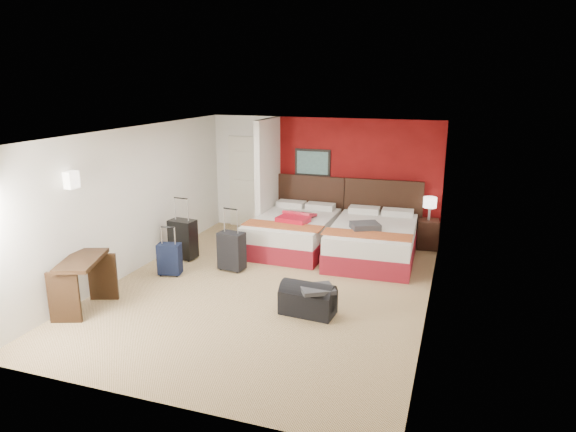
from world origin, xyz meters
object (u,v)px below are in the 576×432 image
at_px(bed_right, 373,242).
at_px(table_lamp, 429,209).
at_px(suitcase_black, 183,240).
at_px(duffel_bag, 308,301).
at_px(nightstand, 428,234).
at_px(red_suitcase_open, 296,217).
at_px(suitcase_navy, 170,260).
at_px(bed_left, 293,233).
at_px(desk, 84,285).
at_px(suitcase_charcoal, 232,252).

distance_m(bed_right, table_lamp, 1.44).
height_order(suitcase_black, duffel_bag, suitcase_black).
bearing_deg(bed_right, nightstand, 44.77).
xyz_separation_m(red_suitcase_open, suitcase_navy, (-1.65, -1.96, -0.42)).
distance_m(bed_right, suitcase_black, 3.54).
bearing_deg(table_lamp, bed_left, -160.67).
bearing_deg(table_lamp, duffel_bag, -111.20).
xyz_separation_m(bed_left, suitcase_black, (-1.76, -1.24, 0.04)).
bearing_deg(table_lamp, suitcase_black, -153.57).
bearing_deg(suitcase_navy, desk, -116.53).
bearing_deg(bed_left, duffel_bag, -66.66).
xyz_separation_m(suitcase_navy, desk, (-0.42, -1.62, 0.13)).
distance_m(bed_left, red_suitcase_open, 0.39).
bearing_deg(suitcase_charcoal, nightstand, 44.15).
height_order(bed_right, suitcase_navy, bed_right).
xyz_separation_m(bed_left, suitcase_charcoal, (-0.65, -1.49, 0.01)).
bearing_deg(nightstand, table_lamp, 0.00).
bearing_deg(suitcase_navy, nightstand, 23.79).
bearing_deg(duffel_bag, red_suitcase_open, 115.94).
bearing_deg(bed_left, suitcase_navy, -126.05).
relative_size(bed_right, suitcase_black, 3.02).
bearing_deg(bed_left, suitcase_charcoal, -112.55).
distance_m(suitcase_navy, duffel_bag, 2.76).
bearing_deg(desk, nightstand, 25.76).
relative_size(table_lamp, suitcase_charcoal, 0.70).
bearing_deg(nightstand, suitcase_black, -159.55).
height_order(bed_left, desk, desk).
height_order(red_suitcase_open, suitcase_charcoal, red_suitcase_open).
bearing_deg(nightstand, duffel_bag, -117.18).
bearing_deg(suitcase_black, bed_right, 24.07).
height_order(nightstand, suitcase_navy, nightstand).
bearing_deg(nightstand, bed_left, -166.65).
distance_m(red_suitcase_open, desk, 4.14).
xyz_separation_m(suitcase_black, desk, (-0.21, -2.43, 0.04)).
relative_size(bed_left, table_lamp, 4.55).
relative_size(nightstand, suitcase_charcoal, 0.88).
height_order(bed_right, desk, desk).
bearing_deg(suitcase_navy, suitcase_black, 92.18).
relative_size(bed_left, nightstand, 3.64).
height_order(suitcase_black, desk, desk).
bearing_deg(desk, bed_left, 42.18).
bearing_deg(bed_right, desk, -137.00).
relative_size(bed_right, suitcase_navy, 4.08).
xyz_separation_m(bed_right, suitcase_black, (-3.36, -1.14, 0.03)).
distance_m(nightstand, table_lamp, 0.52).
bearing_deg(bed_right, suitcase_charcoal, -150.36).
bearing_deg(desk, bed_right, 25.38).
xyz_separation_m(suitcase_black, suitcase_charcoal, (1.11, -0.25, -0.03)).
xyz_separation_m(red_suitcase_open, suitcase_charcoal, (-0.75, -1.39, -0.35)).
bearing_deg(bed_right, suitcase_black, -163.27).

